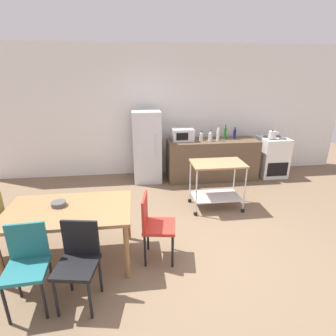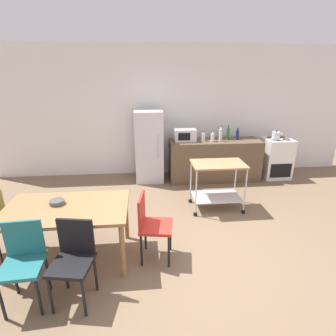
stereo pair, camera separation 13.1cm
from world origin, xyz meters
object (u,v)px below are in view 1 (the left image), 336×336
at_px(dining_table, 69,215).
at_px(refrigerator, 147,147).
at_px(microwave, 183,135).
at_px(kitchen_cart, 217,178).
at_px(bottle_soy_sauce, 201,137).
at_px(stove_oven, 272,157).
at_px(bottle_soda, 210,137).
at_px(kettle, 272,135).
at_px(bottle_sesame_oil, 235,134).
at_px(bottle_olive_oil, 218,134).
at_px(chair_red, 154,223).
at_px(bottle_sparkling_water, 225,133).
at_px(chair_black, 78,259).
at_px(fruit_bowl, 59,204).
at_px(chair_teal, 27,262).

bearing_deg(dining_table, refrigerator, 67.71).
bearing_deg(microwave, kitchen_cart, -75.71).
bearing_deg(refrigerator, kitchen_cart, -52.29).
bearing_deg(bottle_soy_sauce, stove_oven, 0.83).
bearing_deg(bottle_soda, kettle, -0.87).
distance_m(bottle_soy_sauce, bottle_sesame_oil, 0.77).
bearing_deg(bottle_olive_oil, chair_red, -121.72).
distance_m(stove_oven, refrigerator, 2.92).
bearing_deg(bottle_sparkling_water, bottle_soy_sauce, -175.11).
xyz_separation_m(dining_table, stove_oven, (3.99, 2.57, -0.22)).
bearing_deg(kitchen_cart, chair_red, -133.61).
xyz_separation_m(chair_black, kitchen_cart, (2.01, 1.83, 0.05)).
bearing_deg(kitchen_cart, stove_oven, 38.39).
bearing_deg(chair_black, bottle_olive_oil, 62.79).
relative_size(microwave, bottle_soda, 1.97).
bearing_deg(kettle, dining_table, -147.41).
relative_size(chair_red, fruit_bowl, 4.94).
height_order(bottle_sesame_oil, kettle, bottle_sesame_oil).
distance_m(stove_oven, bottle_soy_sauce, 1.80).
bearing_deg(microwave, refrigerator, 175.75).
distance_m(bottle_soy_sauce, kettle, 1.60).
bearing_deg(bottle_soda, chair_red, -118.97).
distance_m(dining_table, bottle_soy_sauce, 3.43).
bearing_deg(chair_red, stove_oven, -38.94).
relative_size(refrigerator, bottle_olive_oil, 4.75).
relative_size(chair_teal, refrigerator, 0.57).
height_order(chair_teal, bottle_olive_oil, bottle_olive_oil).
bearing_deg(bottle_soda, bottle_sesame_oil, 8.49).
relative_size(refrigerator, bottle_soda, 6.64).
xyz_separation_m(bottle_soda, bottle_sparkling_water, (0.36, 0.10, 0.05)).
distance_m(chair_red, bottle_sesame_oil, 3.36).
relative_size(kitchen_cart, bottle_sparkling_water, 2.81).
distance_m(chair_red, fruit_bowl, 1.20).
height_order(kitchen_cart, fruit_bowl, kitchen_cart).
relative_size(chair_black, kitchen_cart, 0.98).
bearing_deg(dining_table, chair_teal, -113.90).
bearing_deg(bottle_olive_oil, bottle_sparkling_water, 23.59).
bearing_deg(fruit_bowl, stove_oven, 31.08).
height_order(kitchen_cart, microwave, microwave).
bearing_deg(refrigerator, chair_red, -91.14).
bearing_deg(bottle_sparkling_water, chair_red, -123.79).
height_order(chair_red, bottle_sparkling_water, bottle_sparkling_water).
bearing_deg(refrigerator, bottle_soy_sauce, -5.14).
xyz_separation_m(dining_table, kitchen_cart, (2.23, 1.18, -0.10)).
height_order(dining_table, refrigerator, refrigerator).
height_order(chair_black, fruit_bowl, chair_black).
distance_m(dining_table, chair_red, 1.05).
bearing_deg(chair_red, chair_black, 134.48).
height_order(dining_table, bottle_sparkling_water, bottle_sparkling_water).
bearing_deg(fruit_bowl, bottle_sesame_oil, 38.22).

